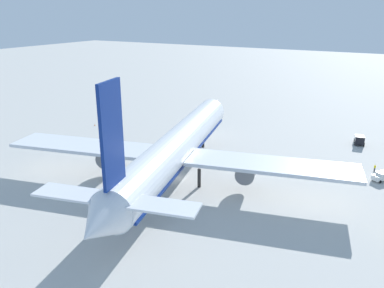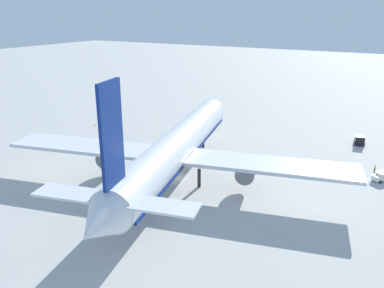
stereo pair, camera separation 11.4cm
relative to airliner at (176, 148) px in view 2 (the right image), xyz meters
name	(u,v)px [view 2 (the right image)]	position (x,y,z in m)	size (l,w,h in m)	color
ground_plane	(178,178)	(1.23, 0.27, -7.39)	(600.00, 600.00, 0.00)	#B2B2AD
airliner	(176,148)	(0.00, 0.00, 0.00)	(73.81, 73.14, 26.05)	silver
service_truck_1	(360,140)	(45.35, -30.78, -6.08)	(5.33, 3.26, 2.58)	black
service_van	(382,176)	(21.68, -38.45, -6.36)	(4.46, 3.93, 1.97)	white
ground_worker_4	(375,168)	(26.56, -36.59, -6.55)	(0.48, 0.48, 1.65)	#3F3F47
traffic_cone_0	(95,125)	(23.47, 44.76, -7.11)	(0.36, 0.36, 0.55)	orange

